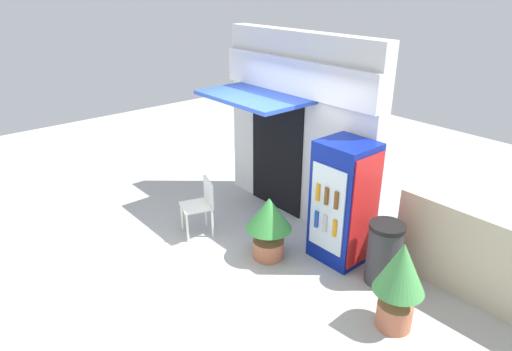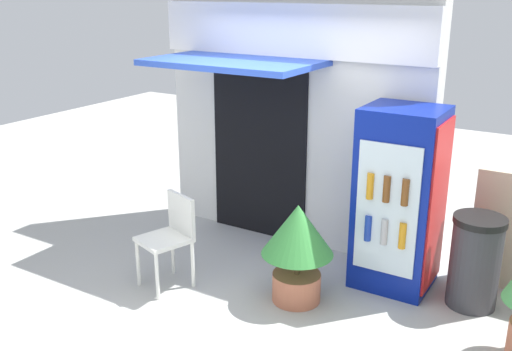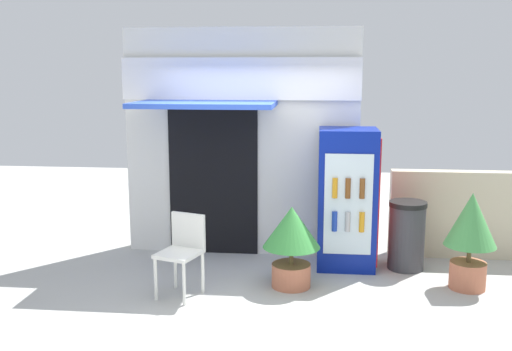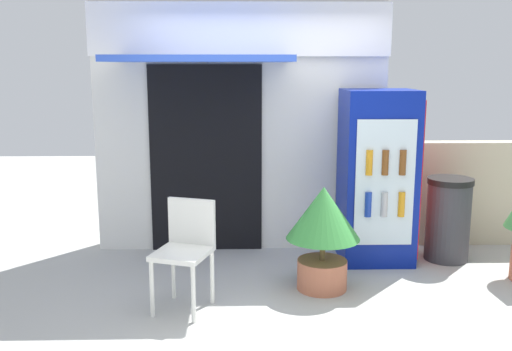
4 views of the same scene
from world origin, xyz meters
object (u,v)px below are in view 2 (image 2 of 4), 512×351
object	(u,v)px
drink_cooler	(399,199)
trash_bin	(475,262)
plastic_chair	(171,233)
potted_plant_near_shop	(297,242)

from	to	relation	value
drink_cooler	trash_bin	distance (m)	0.86
drink_cooler	plastic_chair	bearing A→B (deg)	-148.41
plastic_chair	trash_bin	world-z (taller)	plastic_chair
potted_plant_near_shop	trash_bin	size ratio (longest dim) A/B	1.09
drink_cooler	potted_plant_near_shop	bearing A→B (deg)	-129.99
plastic_chair	potted_plant_near_shop	world-z (taller)	potted_plant_near_shop
potted_plant_near_shop	drink_cooler	bearing A→B (deg)	50.01
drink_cooler	plastic_chair	size ratio (longest dim) A/B	1.95
drink_cooler	potted_plant_near_shop	distance (m)	1.06
plastic_chair	trash_bin	size ratio (longest dim) A/B	1.04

